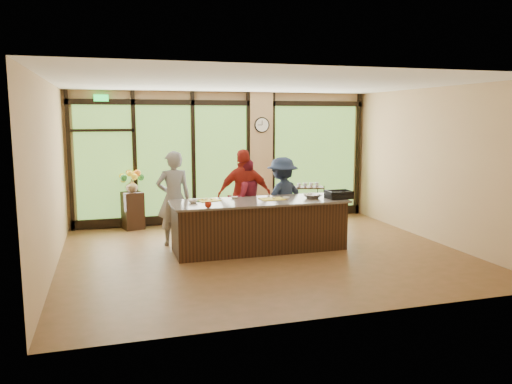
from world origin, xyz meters
TOP-DOWN VIEW (x-y plane):
  - floor at (0.00, 0.00)m, footprint 7.00×7.00m
  - ceiling at (0.00, 0.00)m, footprint 7.00×7.00m
  - back_wall at (0.00, 3.00)m, footprint 7.00×0.00m
  - left_wall at (-3.50, 0.00)m, footprint 0.00×6.00m
  - right_wall at (3.50, 0.00)m, footprint 0.00×6.00m
  - window_wall at (0.16, 2.95)m, footprint 6.90×0.12m
  - island_base at (0.00, 0.30)m, footprint 3.10×1.00m
  - countertop at (0.00, 0.30)m, footprint 3.20×1.10m
  - wall_clock at (0.85, 2.87)m, footprint 0.36×0.04m
  - cook_left at (-1.45, 1.11)m, footprint 0.68×0.46m
  - cook_midleft at (-0.08, 1.06)m, footprint 0.91×0.79m
  - cook_midright at (-0.08, 1.02)m, footprint 1.10×0.55m
  - cook_right at (0.71, 1.04)m, footprint 1.20×0.93m
  - roasting_pan at (1.50, 0.10)m, footprint 0.46×0.36m
  - mixing_bowl at (1.04, 0.26)m, footprint 0.42×0.42m
  - cutting_board_left at (-0.98, 0.62)m, footprint 0.39×0.30m
  - cutting_board_center at (-0.89, 0.54)m, footprint 0.44×0.37m
  - cutting_board_right at (0.27, 0.36)m, footprint 0.45×0.34m
  - prep_bowl_near at (-1.20, 0.40)m, footprint 0.21×0.21m
  - prep_bowl_mid at (0.52, 0.29)m, footprint 0.14×0.14m
  - prep_bowl_far at (-0.38, 0.67)m, footprint 0.17×0.17m
  - red_ramekin at (-1.03, -0.16)m, footprint 0.12×0.12m
  - flower_stand at (-2.14, 2.75)m, footprint 0.50×0.50m
  - flower_vase at (-2.14, 2.75)m, footprint 0.30×0.30m
  - bar_cart at (1.74, 2.16)m, footprint 0.77×0.56m

SIDE VIEW (x-z plane):
  - floor at x=0.00m, z-range 0.00..0.00m
  - flower_stand at x=-2.14m, z-range 0.00..0.81m
  - island_base at x=0.00m, z-range 0.00..0.88m
  - bar_cart at x=1.74m, z-range 0.09..1.04m
  - cook_midleft at x=-0.08m, z-range 0.00..1.61m
  - cook_right at x=0.71m, z-range 0.00..1.64m
  - countertop at x=0.00m, z-range 0.88..0.92m
  - cook_left at x=-1.45m, z-range 0.00..1.80m
  - cook_midright at x=-0.08m, z-range 0.00..1.81m
  - cutting_board_left at x=-0.98m, z-range 0.92..0.93m
  - cutting_board_center at x=-0.89m, z-range 0.92..0.93m
  - cutting_board_right at x=0.27m, z-range 0.92..0.93m
  - prep_bowl_far at x=-0.38m, z-range 0.92..0.95m
  - prep_bowl_mid at x=0.52m, z-range 0.92..0.96m
  - prep_bowl_near at x=-1.20m, z-range 0.92..0.97m
  - flower_vase at x=-2.14m, z-range 0.81..1.10m
  - roasting_pan at x=1.50m, z-range 0.92..1.00m
  - mixing_bowl at x=1.04m, z-range 0.92..1.00m
  - red_ramekin at x=-1.03m, z-range 0.92..1.01m
  - window_wall at x=0.16m, z-range -0.11..2.89m
  - back_wall at x=0.00m, z-range -2.00..5.00m
  - left_wall at x=-3.50m, z-range -1.50..4.50m
  - right_wall at x=3.50m, z-range -1.50..4.50m
  - wall_clock at x=0.85m, z-range 2.07..2.43m
  - ceiling at x=0.00m, z-range 3.00..3.00m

